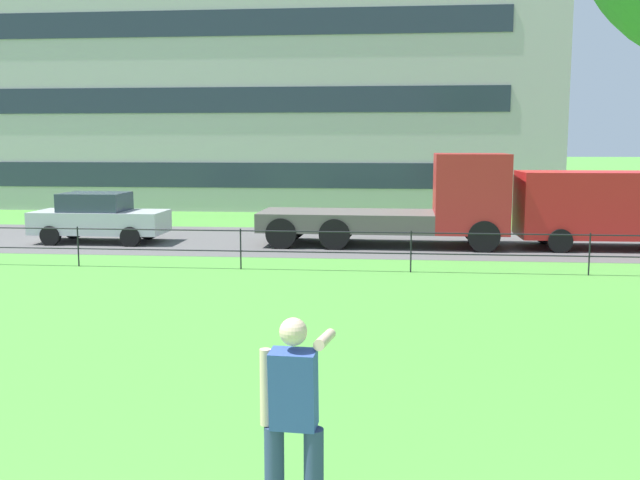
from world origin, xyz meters
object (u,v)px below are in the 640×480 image
at_px(person_thrower, 294,417).
at_px(flatbed_truck_far_left, 420,205).
at_px(panel_van_right, 607,205).
at_px(apartment_building_background, 249,73).
at_px(car_silver_left, 99,217).

relative_size(person_thrower, flatbed_truck_far_left, 0.24).
distance_m(flatbed_truck_far_left, panel_van_right, 5.39).
bearing_deg(panel_van_right, person_thrower, -113.18).
relative_size(person_thrower, panel_van_right, 0.35).
bearing_deg(person_thrower, panel_van_right, 66.82).
distance_m(panel_van_right, apartment_building_background, 22.93).
height_order(car_silver_left, flatbed_truck_far_left, flatbed_truck_far_left).
xyz_separation_m(person_thrower, car_silver_left, (-8.26, 16.01, -0.17)).
distance_m(person_thrower, panel_van_right, 17.66).
bearing_deg(apartment_building_background, person_thrower, -78.23).
height_order(car_silver_left, panel_van_right, panel_van_right).
distance_m(car_silver_left, panel_van_right, 15.21).
xyz_separation_m(car_silver_left, apartment_building_background, (1.26, 17.57, 5.94)).
distance_m(person_thrower, flatbed_truck_far_left, 16.33).
bearing_deg(person_thrower, flatbed_truck_far_left, 84.52).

